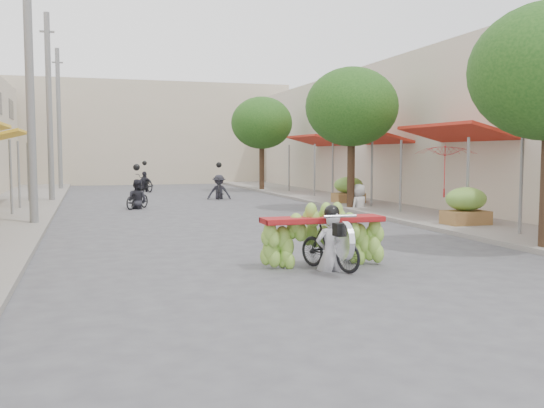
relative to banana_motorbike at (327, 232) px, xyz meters
The scene contains 17 objects.
ground 3.70m from the banana_motorbike, 93.95° to the right, with size 120.00×120.00×0.00m, color #505055.
sidewalk_right 13.23m from the banana_motorbike, 59.30° to the left, with size 4.00×60.00×0.12m, color gray.
shophouse_row_right 15.83m from the banana_motorbike, 41.44° to the left, with size 9.77×40.00×6.00m.
far_building 34.48m from the banana_motorbike, 90.42° to the left, with size 20.00×6.00×7.00m, color #C4B59B.
utility_pole_mid 10.64m from the banana_motorbike, 124.04° to the left, with size 0.60×0.24×8.00m.
utility_pole_far 18.57m from the banana_motorbike, 108.02° to the left, with size 0.60×0.24×8.00m.
utility_pole_back 27.17m from the banana_motorbike, 102.10° to the left, with size 0.60×0.24×8.00m.
street_tree_mid 11.98m from the banana_motorbike, 63.58° to the left, with size 3.40×3.40×5.25m.
street_tree_far 23.16m from the banana_motorbike, 77.03° to the left, with size 3.40×3.40×5.25m.
produce_crate_mid 7.38m from the banana_motorbike, 36.28° to the left, with size 1.20×0.88×1.16m.
produce_crate_far 13.72m from the banana_motorbike, 64.31° to the left, with size 1.20×0.88×1.16m.
banana_motorbike is the anchor object (origin of this frame).
market_umbrella 8.08m from the banana_motorbike, 42.05° to the left, with size 1.81×1.81×1.58m.
pedestrian 11.65m from the banana_motorbike, 62.04° to the left, with size 0.98×0.85×1.71m.
bg_motorbike_a 13.42m from the banana_motorbike, 100.23° to the left, with size 1.26×1.50×1.95m.
bg_motorbike_b 17.16m from the banana_motorbike, 84.65° to the left, with size 1.15×1.90×1.95m.
bg_motorbike_c 23.63m from the banana_motorbike, 92.85° to the left, with size 1.16×1.86×1.95m.
Camera 1 is at (-3.87, -6.53, 2.09)m, focal length 40.00 mm.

